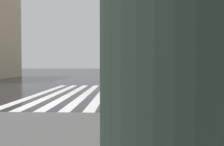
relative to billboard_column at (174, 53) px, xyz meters
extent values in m
plane|color=black|center=(9.60, 4.21, -2.01)|extent=(220.00, 220.00, 0.00)
cube|color=silver|center=(13.60, 1.81, -2.00)|extent=(13.00, 0.50, 0.01)
cube|color=silver|center=(13.60, 2.81, -2.00)|extent=(13.00, 0.50, 0.01)
cube|color=silver|center=(13.60, 3.81, -2.00)|extent=(13.00, 0.50, 0.01)
cube|color=silver|center=(13.60, 4.81, -2.00)|extent=(13.00, 0.50, 0.01)
cube|color=silver|center=(13.60, 5.81, -2.00)|extent=(13.00, 0.50, 0.01)
cylinder|color=#28382D|center=(0.00, 0.00, -0.32)|extent=(1.37, 1.37, 3.07)
cube|color=maroon|center=(0.69, 0.00, -0.17)|extent=(0.02, 1.03, 1.97)
camera|label=1|loc=(-2.31, 0.48, -0.11)|focal=39.61mm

